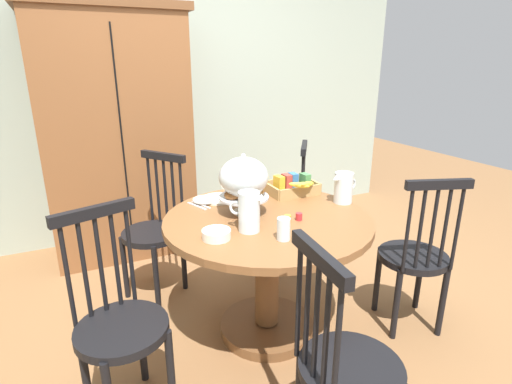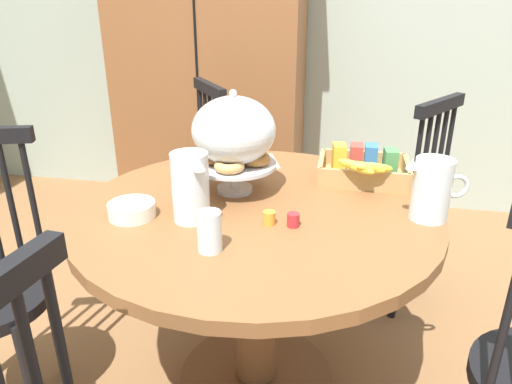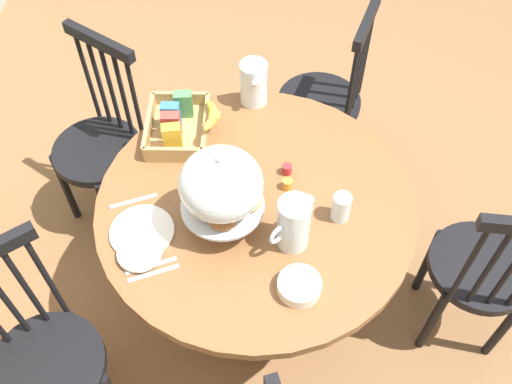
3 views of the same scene
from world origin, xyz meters
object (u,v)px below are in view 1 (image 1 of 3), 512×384
windsor_chair_host_seat (120,326)px  milk_pitcher (343,189)px  windsor_chair_far_side (155,232)px  windsor_chair_by_cabinet (415,258)px  windsor_chair_near_window (345,370)px  china_plate_large (219,199)px  cereal_basket (293,186)px  pastry_stand_with_dome (244,180)px  windsor_chair_facing_door (284,210)px  wooden_armoire (117,136)px  dining_table (267,254)px  china_plate_small (205,199)px  drinking_glass (284,229)px  orange_juice_pitcher (249,213)px  cereal_bowl (216,234)px

windsor_chair_host_seat → milk_pitcher: bearing=10.2°
windsor_chair_far_side → windsor_chair_by_cabinet: bearing=-38.7°
windsor_chair_near_window → china_plate_large: (-0.03, 1.25, 0.29)m
windsor_chair_host_seat → cereal_basket: size_ratio=3.09×
windsor_chair_by_cabinet → pastry_stand_with_dome: size_ratio=2.83×
windsor_chair_by_cabinet → windsor_chair_facing_door: size_ratio=1.00×
wooden_armoire → windsor_chair_far_side: bearing=-83.9°
dining_table → windsor_chair_far_side: size_ratio=1.17×
wooden_armoire → china_plate_small: bearing=-73.3°
wooden_armoire → windsor_chair_far_side: 0.96m
pastry_stand_with_dome → drinking_glass: pastry_stand_with_dome is taller
pastry_stand_with_dome → china_plate_large: pastry_stand_with_dome is taller
drinking_glass → china_plate_small: bearing=103.9°
windsor_chair_far_side → orange_juice_pitcher: size_ratio=4.74×
cereal_basket → windsor_chair_host_seat: bearing=-156.0°
cereal_basket → drinking_glass: bearing=-124.0°
milk_pitcher → china_plate_large: bearing=150.9°
orange_juice_pitcher → china_plate_large: (0.03, 0.51, -0.09)m
windsor_chair_near_window → drinking_glass: 0.67m
windsor_chair_near_window → orange_juice_pitcher: windsor_chair_near_window is taller
cereal_basket → china_plate_small: bearing=171.7°
cereal_bowl → china_plate_large: bearing=68.3°
wooden_armoire → milk_pitcher: bearing=-53.9°
milk_pitcher → cereal_basket: 0.34m
windsor_chair_facing_door → milk_pitcher: size_ratio=5.05×
wooden_armoire → pastry_stand_with_dome: size_ratio=5.70×
pastry_stand_with_dome → windsor_chair_facing_door: bearing=44.7°
orange_juice_pitcher → cereal_bowl: orange_juice_pitcher is taller
china_plate_large → drinking_glass: (0.08, -0.68, 0.05)m
windsor_chair_facing_door → china_plate_large: bearing=-153.7°
dining_table → windsor_chair_facing_door: windsor_chair_facing_door is taller
cereal_bowl → drinking_glass: 0.32m
windsor_chair_far_side → cereal_bowl: bearing=-81.1°
windsor_chair_facing_door → drinking_glass: (-0.57, -1.00, 0.34)m
wooden_armoire → milk_pitcher: 1.86m
wooden_armoire → china_plate_small: (0.34, -1.14, -0.23)m
cereal_basket → china_plate_small: cereal_basket is taller
china_plate_large → drinking_glass: bearing=-83.6°
windsor_chair_far_side → milk_pitcher: bearing=-35.0°
wooden_armoire → cereal_basket: size_ratio=6.20×
wooden_armoire → windsor_chair_facing_door: size_ratio=2.01×
dining_table → orange_juice_pitcher: (-0.17, -0.12, 0.32)m
wooden_armoire → windsor_chair_near_window: 2.48m
cereal_basket → china_plate_large: (-0.47, 0.09, -0.04)m
orange_juice_pitcher → milk_pitcher: size_ratio=1.07×
dining_table → cereal_bowl: (-0.35, -0.14, 0.25)m
orange_juice_pitcher → milk_pitcher: 0.70m
pastry_stand_with_dome → cereal_bowl: size_ratio=2.46×
pastry_stand_with_dome → cereal_bowl: 0.40m
dining_table → drinking_glass: bearing=-102.7°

